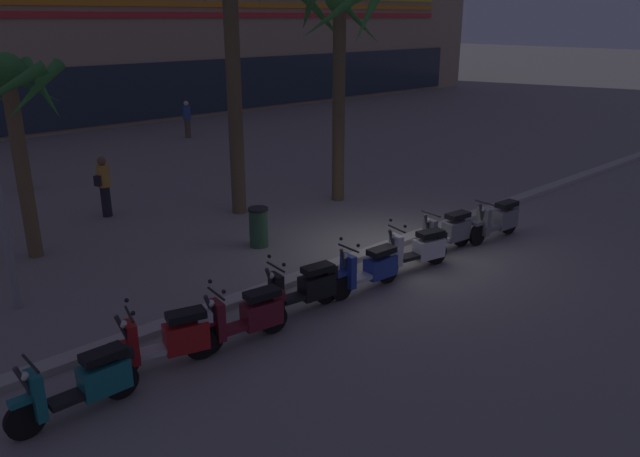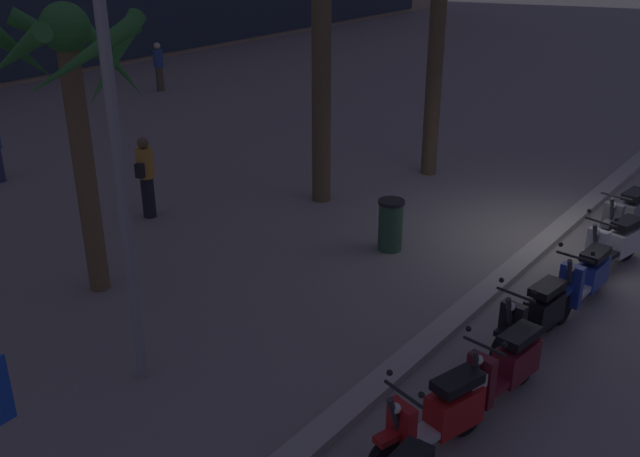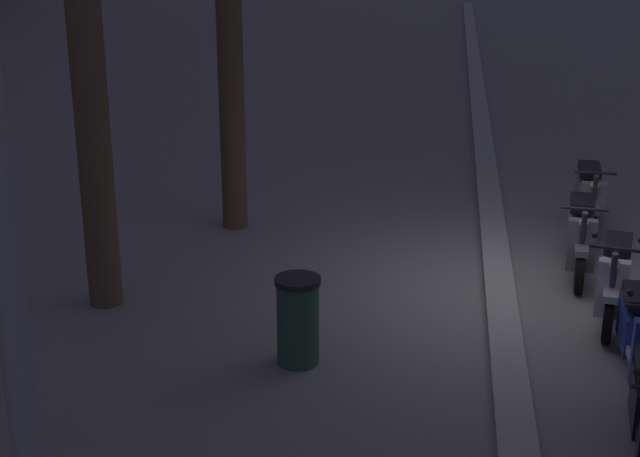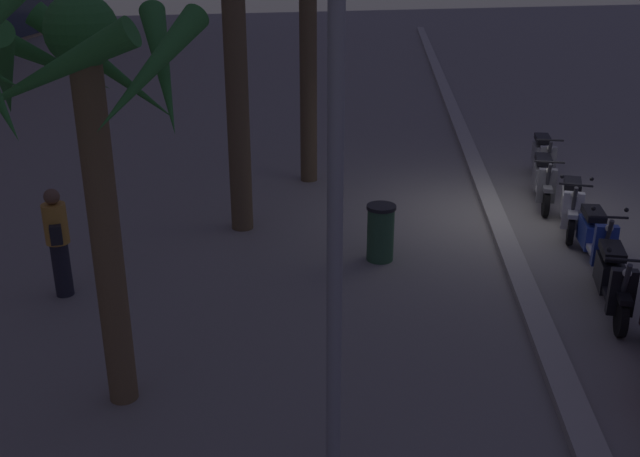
{
  "view_description": "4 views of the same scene",
  "coord_description": "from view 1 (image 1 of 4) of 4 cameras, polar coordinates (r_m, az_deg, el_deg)",
  "views": [
    {
      "loc": [
        -10.38,
        -8.76,
        5.18
      ],
      "look_at": [
        -1.98,
        0.38,
        0.9
      ],
      "focal_mm": 34.57,
      "sensor_mm": 36.0,
      "label": 1
    },
    {
      "loc": [
        -12.34,
        -3.92,
        5.58
      ],
      "look_at": [
        -4.3,
        2.29,
        1.16
      ],
      "focal_mm": 40.44,
      "sensor_mm": 36.0,
      "label": 2
    },
    {
      "loc": [
        -11.16,
        0.94,
        4.72
      ],
      "look_at": [
        -0.6,
        2.32,
        0.94
      ],
      "focal_mm": 54.49,
      "sensor_mm": 36.0,
      "label": 3
    },
    {
      "loc": [
        -13.28,
        2.45,
        4.99
      ],
      "look_at": [
        -3.01,
        3.26,
        0.87
      ],
      "focal_mm": 41.29,
      "sensor_mm": 36.0,
      "label": 4
    }
  ],
  "objects": [
    {
      "name": "palm_tree_near_sign",
      "position": [
        16.57,
        -8.19,
        17.57
      ],
      "size": [
        2.02,
        1.95,
        6.71
      ],
      "color": "brown",
      "rests_on": "ground"
    },
    {
      "name": "pedestrian_by_palm_tree",
      "position": [
        28.61,
        -12.21,
        9.92
      ],
      "size": [
        0.34,
        0.34,
        1.64
      ],
      "color": "brown",
      "rests_on": "ground"
    },
    {
      "name": "palm_tree_by_mall_entrance",
      "position": [
        17.71,
        1.73,
        16.6
      ],
      "size": [
        2.53,
        2.61,
        6.05
      ],
      "color": "brown",
      "rests_on": "ground"
    },
    {
      "name": "scooter_grey_far_back",
      "position": [
        15.69,
        16.19,
        0.76
      ],
      "size": [
        1.81,
        0.56,
        1.04
      ],
      "color": "black",
      "rests_on": "ground"
    },
    {
      "name": "scooter_teal_tail_end",
      "position": [
        9.22,
        -20.98,
        -13.25
      ],
      "size": [
        1.83,
        0.56,
        1.04
      ],
      "color": "black",
      "rests_on": "ground"
    },
    {
      "name": "scooter_white_second_in_line",
      "position": [
        13.41,
        9.12,
        -1.91
      ],
      "size": [
        1.81,
        0.69,
        1.17
      ],
      "color": "black",
      "rests_on": "ground"
    },
    {
      "name": "litter_bin",
      "position": [
        14.6,
        -5.71,
        0.16
      ],
      "size": [
        0.48,
        0.48,
        0.95
      ],
      "color": "#2D5638",
      "rests_on": "ground"
    },
    {
      "name": "scooter_maroon_lead_nearest",
      "position": [
        10.43,
        -6.64,
        -8.05
      ],
      "size": [
        1.74,
        0.58,
        1.17
      ],
      "color": "black",
      "rests_on": "ground"
    },
    {
      "name": "pedestrian_window_shopping",
      "position": [
        21.43,
        -25.86,
        5.33
      ],
      "size": [
        0.34,
        0.34,
        1.54
      ],
      "color": "#2D3351",
      "rests_on": "ground"
    },
    {
      "name": "ground_plane",
      "position": [
        14.53,
        6.78,
        -2.0
      ],
      "size": [
        200.0,
        200.0,
        0.0
      ],
      "primitive_type": "plane",
      "color": "gray"
    },
    {
      "name": "curb_strip",
      "position": [
        14.62,
        6.28,
        -1.6
      ],
      "size": [
        60.0,
        0.36,
        0.12
      ],
      "primitive_type": "cube",
      "color": "#ADA89E",
      "rests_on": "ground"
    },
    {
      "name": "scooter_black_gap_after_mid",
      "position": [
        11.38,
        -1.45,
        -5.55
      ],
      "size": [
        1.81,
        0.58,
        1.17
      ],
      "color": "black",
      "rests_on": "ground"
    },
    {
      "name": "palm_tree_far_corner",
      "position": [
        14.72,
        -26.62,
        10.13
      ],
      "size": [
        2.34,
        2.4,
        4.5
      ],
      "color": "brown",
      "rests_on": "ground"
    },
    {
      "name": "scooter_blue_mid_front",
      "position": [
        12.29,
        4.69,
        -3.71
      ],
      "size": [
        1.8,
        0.56,
        1.17
      ],
      "color": "black",
      "rests_on": "ground"
    },
    {
      "name": "pedestrian_strolling_near_curb",
      "position": [
        17.62,
        -19.37,
        3.81
      ],
      "size": [
        0.46,
        0.35,
        1.66
      ],
      "color": "black",
      "rests_on": "ground"
    },
    {
      "name": "scooter_grey_last_in_row",
      "position": [
        14.56,
        11.78,
        -0.3
      ],
      "size": [
        1.81,
        0.57,
        1.04
      ],
      "color": "black",
      "rests_on": "ground"
    },
    {
      "name": "scooter_red_mid_centre",
      "position": [
        9.93,
        -13.7,
        -9.9
      ],
      "size": [
        1.7,
        0.74,
        1.17
      ],
      "color": "black",
      "rests_on": "ground"
    }
  ]
}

